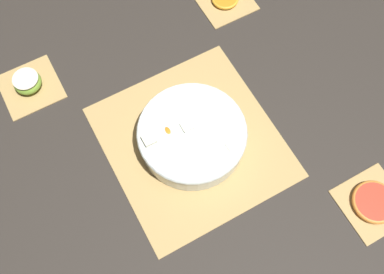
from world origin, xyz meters
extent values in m
plane|color=#2D2823|center=(0.00, 0.00, 0.00)|extent=(6.00, 6.00, 0.00)
cube|color=tan|center=(0.00, 0.00, 0.00)|extent=(0.42, 0.40, 0.01)
cube|color=#4C381E|center=(-0.17, 0.00, 0.00)|extent=(0.01, 0.39, 0.00)
cube|color=#4C381E|center=(-0.13, 0.00, 0.00)|extent=(0.01, 0.39, 0.00)
cube|color=#4C381E|center=(-0.08, 0.00, 0.00)|extent=(0.01, 0.39, 0.00)
cube|color=#4C381E|center=(-0.04, 0.00, 0.00)|extent=(0.01, 0.39, 0.00)
cube|color=#4C381E|center=(0.00, 0.00, 0.00)|extent=(0.01, 0.39, 0.00)
cube|color=#4C381E|center=(0.04, 0.00, 0.00)|extent=(0.01, 0.39, 0.00)
cube|color=#4C381E|center=(0.08, 0.00, 0.00)|extent=(0.01, 0.39, 0.00)
cube|color=#4C381E|center=(0.13, 0.00, 0.00)|extent=(0.01, 0.39, 0.00)
cube|color=#4C381E|center=(0.17, 0.00, 0.00)|extent=(0.01, 0.39, 0.00)
cube|color=tan|center=(-0.34, -0.29, 0.00)|extent=(0.15, 0.15, 0.01)
cube|color=#4C381E|center=(-0.36, -0.29, 0.00)|extent=(0.00, 0.14, 0.00)
cube|color=#4C381E|center=(-0.31, -0.29, 0.00)|extent=(0.00, 0.14, 0.00)
cube|color=tan|center=(-0.34, 0.29, 0.00)|extent=(0.15, 0.15, 0.01)
cube|color=#4C381E|center=(-0.31, 0.29, 0.00)|extent=(0.00, 0.14, 0.00)
cube|color=tan|center=(0.34, 0.29, 0.00)|extent=(0.15, 0.15, 0.01)
cube|color=#4C381E|center=(0.31, 0.29, 0.00)|extent=(0.00, 0.14, 0.00)
cube|color=#4C381E|center=(0.36, 0.29, 0.00)|extent=(0.00, 0.14, 0.00)
cylinder|color=silver|center=(0.00, 0.00, 0.04)|extent=(0.25, 0.25, 0.06)
torus|color=silver|center=(0.00, 0.00, 0.06)|extent=(0.26, 0.26, 0.01)
cylinder|color=#F4EABC|center=(0.06, 0.07, 0.03)|extent=(0.03, 0.03, 0.01)
cylinder|color=#F4EABC|center=(0.04, -0.02, 0.05)|extent=(0.03, 0.03, 0.01)
cylinder|color=#F4EABC|center=(0.09, -0.02, 0.04)|extent=(0.03, 0.03, 0.01)
cylinder|color=#F4EABC|center=(0.05, -0.05, 0.04)|extent=(0.03, 0.03, 0.01)
cylinder|color=#F4EABC|center=(0.06, 0.01, 0.05)|extent=(0.03, 0.03, 0.01)
cylinder|color=#F4EABC|center=(0.01, -0.06, 0.04)|extent=(0.03, 0.03, 0.01)
cylinder|color=#F4EABC|center=(0.04, 0.00, 0.03)|extent=(0.03, 0.03, 0.01)
cylinder|color=#F4EABC|center=(-0.06, 0.05, 0.02)|extent=(0.03, 0.03, 0.01)
cube|color=#EFEACC|center=(-0.01, -0.01, 0.06)|extent=(0.02, 0.02, 0.02)
cube|color=#EFEACC|center=(0.02, 0.03, 0.05)|extent=(0.03, 0.03, 0.03)
cube|color=#EFEACC|center=(-0.09, 0.04, 0.05)|extent=(0.03, 0.03, 0.03)
cube|color=#EFEACC|center=(-0.08, -0.03, 0.05)|extent=(0.02, 0.02, 0.02)
cube|color=#EFEACC|center=(0.05, 0.04, 0.02)|extent=(0.02, 0.02, 0.02)
cube|color=#EFEACC|center=(-0.03, -0.05, 0.02)|extent=(0.02, 0.02, 0.02)
cube|color=#EFEACC|center=(-0.04, -0.08, 0.04)|extent=(0.03, 0.03, 0.03)
cube|color=#EFEACC|center=(-0.02, 0.03, 0.05)|extent=(0.03, 0.03, 0.03)
cube|color=#EFEACC|center=(0.08, 0.06, 0.06)|extent=(0.02, 0.02, 0.02)
cube|color=#EFEACC|center=(-0.05, -0.01, 0.06)|extent=(0.03, 0.03, 0.03)
cube|color=#EFEACC|center=(-0.03, -0.10, 0.07)|extent=(0.03, 0.03, 0.03)
ellipsoid|color=red|center=(0.05, -0.07, 0.04)|extent=(0.03, 0.01, 0.01)
ellipsoid|color=orange|center=(-0.01, -0.08, 0.03)|extent=(0.02, 0.01, 0.01)
ellipsoid|color=orange|center=(-0.02, -0.03, 0.03)|extent=(0.03, 0.02, 0.01)
ellipsoid|color=orange|center=(-0.03, -0.05, 0.06)|extent=(0.03, 0.02, 0.01)
ellipsoid|color=orange|center=(0.03, -0.10, 0.02)|extent=(0.02, 0.01, 0.01)
ellipsoid|color=#7FAD38|center=(-0.34, -0.29, 0.03)|extent=(0.07, 0.07, 0.04)
cylinder|color=#EFEACC|center=(-0.34, -0.29, 0.04)|extent=(0.06, 0.06, 0.00)
cylinder|color=red|center=(0.34, 0.29, 0.01)|extent=(0.09, 0.09, 0.01)
torus|color=orange|center=(0.34, 0.29, 0.01)|extent=(0.10, 0.10, 0.01)
camera|label=1|loc=(0.37, -0.21, 1.01)|focal=42.00mm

